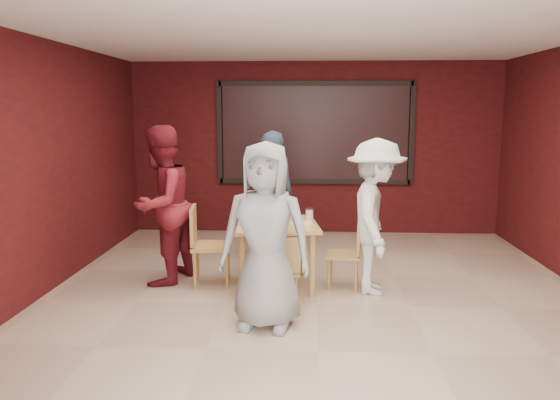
# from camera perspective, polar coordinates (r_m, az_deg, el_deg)

# --- Properties ---
(floor) EXTENTS (7.00, 7.00, 0.00)m
(floor) POSITION_cam_1_polar(r_m,az_deg,el_deg) (5.84, 3.85, -10.88)
(floor) COLOR tan
(floor) RESTS_ON ground
(window_blinds) EXTENTS (3.00, 0.02, 1.50)m
(window_blinds) POSITION_cam_1_polar(r_m,az_deg,el_deg) (8.94, 3.66, 6.99)
(window_blinds) COLOR black
(dining_table) EXTENTS (1.06, 1.06, 0.90)m
(dining_table) POSITION_cam_1_polar(r_m,az_deg,el_deg) (6.23, -0.52, -3.24)
(dining_table) COLOR tan
(dining_table) RESTS_ON floor
(chair_front) EXTENTS (0.44, 0.44, 0.77)m
(chair_front) POSITION_cam_1_polar(r_m,az_deg,el_deg) (5.58, 0.00, -7.13)
(chair_front) COLOR #AF8744
(chair_front) RESTS_ON floor
(chair_back) EXTENTS (0.52, 0.52, 0.92)m
(chair_back) POSITION_cam_1_polar(r_m,az_deg,el_deg) (7.07, -0.77, -2.89)
(chair_back) COLOR #AF8744
(chair_back) RESTS_ON floor
(chair_left) EXTENTS (0.50, 0.50, 0.93)m
(chair_left) POSITION_cam_1_polar(r_m,az_deg,el_deg) (6.39, -7.90, -4.25)
(chair_left) COLOR #AF8744
(chair_left) RESTS_ON floor
(chair_right) EXTENTS (0.42, 0.42, 0.78)m
(chair_right) POSITION_cam_1_polar(r_m,az_deg,el_deg) (6.29, 7.26, -5.25)
(chair_right) COLOR #AF8744
(chair_right) RESTS_ON floor
(diner_front) EXTENTS (0.93, 0.68, 1.75)m
(diner_front) POSITION_cam_1_polar(r_m,az_deg,el_deg) (5.04, -1.52, -3.78)
(diner_front) COLOR gray
(diner_front) RESTS_ON floor
(diner_back) EXTENTS (0.71, 0.54, 1.75)m
(diner_back) POSITION_cam_1_polar(r_m,az_deg,el_deg) (7.45, -0.93, 0.54)
(diner_back) COLOR #2C3A4F
(diner_back) RESTS_ON floor
(diner_left) EXTENTS (0.95, 1.07, 1.85)m
(diner_left) POSITION_cam_1_polar(r_m,az_deg,el_deg) (6.50, -12.31, -0.53)
(diner_left) COLOR maroon
(diner_left) RESTS_ON floor
(diner_right) EXTENTS (0.73, 1.16, 1.72)m
(diner_right) POSITION_cam_1_polar(r_m,az_deg,el_deg) (6.10, 9.95, -1.73)
(diner_right) COLOR white
(diner_right) RESTS_ON floor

